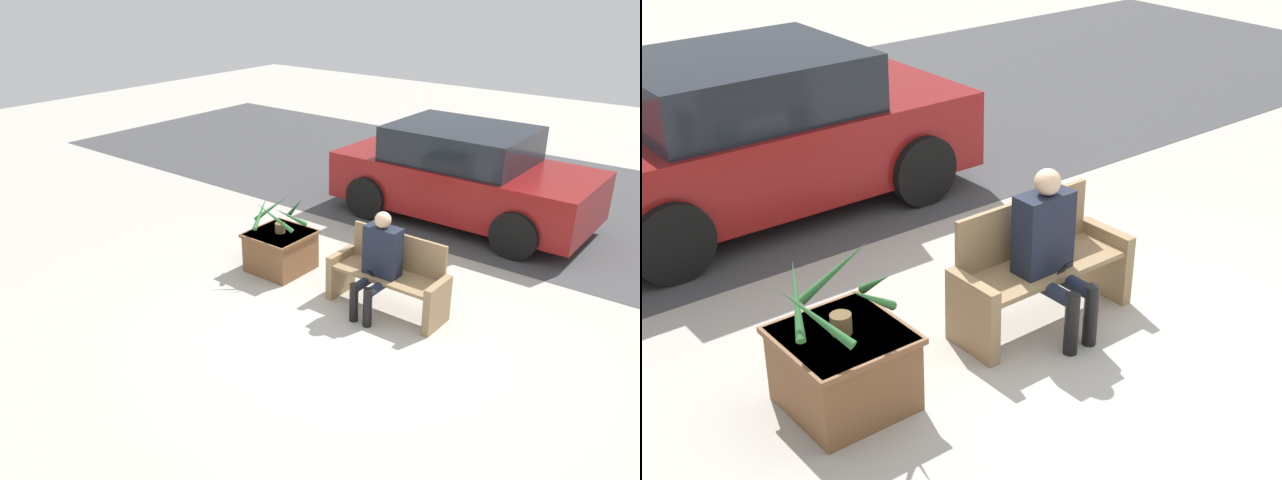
% 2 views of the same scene
% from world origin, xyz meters
% --- Properties ---
extents(ground_plane, '(30.00, 30.00, 0.00)m').
position_xyz_m(ground_plane, '(0.00, 0.00, 0.00)').
color(ground_plane, '#ADA89E').
extents(road_surface, '(20.00, 6.00, 0.01)m').
position_xyz_m(road_surface, '(0.00, 5.31, 0.00)').
color(road_surface, '#424244').
rests_on(road_surface, ground_plane).
extents(bench, '(1.44, 0.51, 0.91)m').
position_xyz_m(bench, '(0.09, 0.46, 0.42)').
color(bench, '#8C704C').
rests_on(bench, ground_plane).
extents(person_seated, '(0.42, 0.58, 1.26)m').
position_xyz_m(person_seated, '(0.04, 0.29, 0.69)').
color(person_seated, black).
rests_on(person_seated, ground_plane).
extents(planter_box, '(0.77, 0.79, 0.54)m').
position_xyz_m(planter_box, '(-1.62, 0.44, 0.29)').
color(planter_box, brown).
rests_on(planter_box, ground_plane).
extents(potted_plant, '(0.73, 0.75, 0.53)m').
position_xyz_m(potted_plant, '(-1.62, 0.43, 0.79)').
color(potted_plant, brown).
rests_on(potted_plant, planter_box).
extents(parked_car, '(4.03, 1.98, 1.52)m').
position_xyz_m(parked_car, '(-0.57, 3.63, 0.75)').
color(parked_car, maroon).
rests_on(parked_car, ground_plane).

